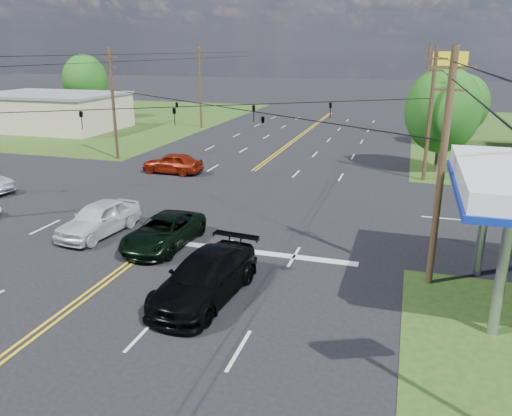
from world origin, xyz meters
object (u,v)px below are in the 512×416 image
(pole_nw, at_px, (113,103))
(pole_ne, at_px, (430,114))
(tree_right_a, at_px, (443,110))
(tree_right_b, at_px, (463,104))
(tree_far_l, at_px, (85,80))
(retail_nw, at_px, (52,112))
(pickup_white, at_px, (99,218))
(suv_black, at_px, (205,277))
(pole_se, at_px, (442,168))
(pole_left_far, at_px, (200,85))
(pickup_dkgreen, at_px, (163,232))
(pole_right_far, at_px, (426,90))

(pole_nw, distance_m, pole_ne, 26.00)
(tree_right_a, bearing_deg, tree_right_b, 78.23)
(tree_right_b, distance_m, tree_far_l, 49.17)
(pole_ne, bearing_deg, pole_nw, 180.00)
(retail_nw, height_order, pole_nw, pole_nw)
(pole_nw, height_order, pickup_white, pole_nw)
(tree_far_l, bearing_deg, pickup_white, -54.53)
(suv_black, bearing_deg, tree_far_l, 134.98)
(pickup_white, bearing_deg, pole_nw, 126.19)
(pole_se, xyz_separation_m, pole_left_far, (-26.00, 37.00, 0.25))
(tree_right_b, bearing_deg, pickup_dkgreen, -116.21)
(pickup_dkgreen, bearing_deg, pole_nw, 129.30)
(pole_left_far, distance_m, tree_right_b, 29.79)
(pole_nw, bearing_deg, retail_nw, 142.59)
(pickup_white, bearing_deg, pole_left_far, 111.77)
(tree_right_b, distance_m, pickup_dkgreen, 36.39)
(pole_left_far, xyz_separation_m, pickup_white, (9.50, -36.00, -4.30))
(pole_right_far, distance_m, suv_black, 42.02)
(retail_nw, xyz_separation_m, tree_far_l, (-2.00, 10.00, 3.19))
(pole_ne, height_order, suv_black, pole_ne)
(suv_black, bearing_deg, pickup_dkgreen, 138.42)
(pole_nw, bearing_deg, pickup_dkgreen, -52.35)
(pole_left_far, bearing_deg, pole_ne, -36.16)
(pole_se, relative_size, pickup_white, 1.86)
(pole_right_far, height_order, pickup_dkgreen, pole_right_far)
(pole_nw, relative_size, pickup_dkgreen, 1.75)
(pole_nw, xyz_separation_m, pickup_white, (9.50, -17.00, -4.04))
(pole_ne, relative_size, pole_right_far, 0.95)
(retail_nw, height_order, tree_right_b, tree_right_b)
(tree_right_a, xyz_separation_m, tree_far_l, (-46.00, 20.00, 0.33))
(pole_right_far, bearing_deg, pickup_white, -114.62)
(pole_ne, xyz_separation_m, pickup_white, (-16.50, -17.00, -4.04))
(pole_se, xyz_separation_m, tree_right_b, (3.50, 33.00, -0.70))
(tree_far_l, relative_size, pickup_dkgreen, 1.61)
(pole_nw, distance_m, tree_right_a, 27.17)
(pickup_dkgreen, distance_m, suv_black, 6.04)
(retail_nw, distance_m, suv_black, 49.18)
(pole_se, height_order, tree_right_b, pole_se)
(pole_nw, xyz_separation_m, pole_ne, (26.00, 0.00, 0.00))
(pole_se, height_order, tree_right_a, pole_se)
(pole_nw, xyz_separation_m, pole_right_far, (26.00, 19.00, 0.25))
(tree_far_l, bearing_deg, tree_right_b, -9.37)
(retail_nw, height_order, pole_ne, pole_ne)
(retail_nw, xyz_separation_m, pickup_dkgreen, (30.50, -30.50, -1.25))
(pole_nw, bearing_deg, suv_black, -51.29)
(tree_right_a, xyz_separation_m, tree_right_b, (2.50, 12.00, -0.65))
(tree_right_b, height_order, suv_black, tree_right_b)
(tree_right_b, bearing_deg, pickup_white, -122.01)
(retail_nw, bearing_deg, tree_right_b, 2.46)
(pole_left_far, bearing_deg, pole_right_far, 0.00)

